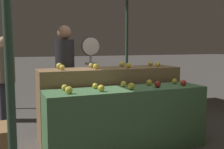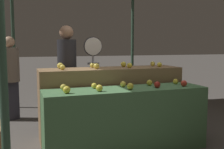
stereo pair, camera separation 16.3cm
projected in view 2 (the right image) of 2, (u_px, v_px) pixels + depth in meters
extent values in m
cylinder|color=#33513D|center=(2.00, 53.00, 2.06)|extent=(0.07, 0.07, 2.62)
cylinder|color=#33513D|center=(14.00, 48.00, 5.68)|extent=(0.07, 0.07, 2.62)
cylinder|color=#33513D|center=(132.00, 48.00, 6.59)|extent=(0.07, 0.07, 2.62)
cube|color=#4C7A4C|center=(126.00, 120.00, 3.39)|extent=(2.10, 0.55, 0.83)
cube|color=olive|center=(111.00, 102.00, 3.95)|extent=(2.10, 0.55, 1.04)
sphere|color=gold|center=(67.00, 90.00, 2.98)|extent=(0.09, 0.09, 0.09)
sphere|color=gold|center=(99.00, 88.00, 3.11)|extent=(0.08, 0.08, 0.08)
sphere|color=gold|center=(130.00, 86.00, 3.24)|extent=(0.08, 0.08, 0.08)
sphere|color=#AD281E|center=(157.00, 85.00, 3.38)|extent=(0.08, 0.08, 0.08)
sphere|color=red|center=(184.00, 83.00, 3.51)|extent=(0.08, 0.08, 0.08)
sphere|color=gold|center=(63.00, 87.00, 3.20)|extent=(0.08, 0.08, 0.08)
sphere|color=gold|center=(94.00, 86.00, 3.33)|extent=(0.07, 0.07, 0.07)
sphere|color=yellow|center=(123.00, 84.00, 3.45)|extent=(0.08, 0.08, 0.08)
sphere|color=gold|center=(149.00, 83.00, 3.57)|extent=(0.08, 0.08, 0.08)
sphere|color=gold|center=(176.00, 81.00, 3.71)|extent=(0.08, 0.08, 0.08)
sphere|color=yellow|center=(62.00, 67.00, 3.54)|extent=(0.08, 0.08, 0.08)
sphere|color=yellow|center=(96.00, 66.00, 3.69)|extent=(0.08, 0.08, 0.08)
sphere|color=gold|center=(130.00, 65.00, 3.86)|extent=(0.08, 0.08, 0.08)
sphere|color=gold|center=(160.00, 65.00, 4.04)|extent=(0.07, 0.07, 0.07)
sphere|color=yellow|center=(60.00, 66.00, 3.75)|extent=(0.09, 0.09, 0.09)
sphere|color=gold|center=(92.00, 65.00, 3.90)|extent=(0.07, 0.07, 0.07)
sphere|color=gold|center=(123.00, 64.00, 4.06)|extent=(0.08, 0.08, 0.08)
sphere|color=gold|center=(153.00, 64.00, 4.23)|extent=(0.08, 0.08, 0.08)
cylinder|color=#99999E|center=(93.00, 86.00, 4.44)|extent=(0.04, 0.04, 1.39)
cylinder|color=black|center=(93.00, 46.00, 4.36)|extent=(0.31, 0.01, 0.31)
cylinder|color=silver|center=(93.00, 46.00, 4.35)|extent=(0.29, 0.02, 0.29)
cylinder|color=#99999E|center=(93.00, 59.00, 4.37)|extent=(0.01, 0.01, 0.14)
cylinder|color=#99999E|center=(93.00, 63.00, 4.38)|extent=(0.20, 0.20, 0.03)
cube|color=#2D2D38|center=(68.00, 106.00, 4.27)|extent=(0.26, 0.22, 0.78)
cylinder|color=#232328|center=(67.00, 61.00, 4.19)|extent=(0.40, 0.40, 0.68)
sphere|color=#936B51|center=(66.00, 33.00, 4.14)|extent=(0.22, 0.22, 0.22)
cube|color=#2D2D38|center=(11.00, 101.00, 4.85)|extent=(0.28, 0.21, 0.71)
cylinder|color=#756656|center=(10.00, 65.00, 4.77)|extent=(0.41, 0.41, 0.62)
sphere|color=tan|center=(9.00, 42.00, 4.73)|extent=(0.20, 0.20, 0.20)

